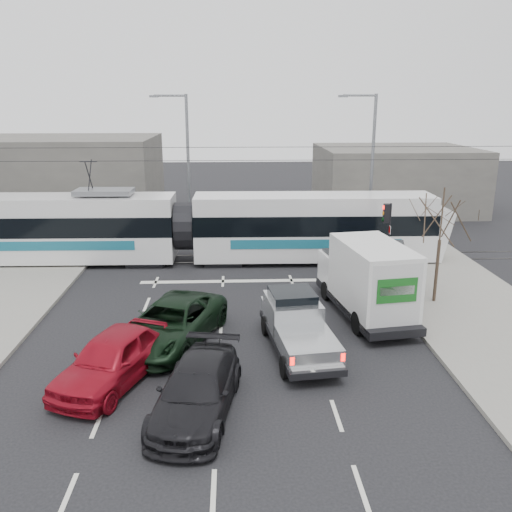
{
  "coord_description": "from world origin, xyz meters",
  "views": [
    {
      "loc": [
        -1.19,
        -19.41,
        8.62
      ],
      "look_at": [
        -0.14,
        4.22,
        1.8
      ],
      "focal_mm": 38.0,
      "sensor_mm": 36.0,
      "label": 1
    }
  ],
  "objects_px": {
    "silver_pickup": "(296,323)",
    "green_car": "(171,323)",
    "bare_tree": "(442,220)",
    "box_truck": "(367,280)",
    "traffic_signal": "(387,223)",
    "navy_pickup": "(384,273)",
    "red_car": "(113,358)",
    "dark_car": "(197,390)",
    "tram": "(184,227)",
    "street_lamp_near": "(369,159)",
    "street_lamp_far": "(185,157)"
  },
  "relations": [
    {
      "from": "navy_pickup",
      "to": "green_car",
      "type": "xyz_separation_m",
      "value": [
        -9.06,
        -4.53,
        -0.36
      ]
    },
    {
      "from": "box_truck",
      "to": "dark_car",
      "type": "xyz_separation_m",
      "value": [
        -6.51,
        -6.99,
        -0.86
      ]
    },
    {
      "from": "box_truck",
      "to": "traffic_signal",
      "type": "bearing_deg",
      "value": 58.35
    },
    {
      "from": "bare_tree",
      "to": "street_lamp_near",
      "type": "bearing_deg",
      "value": 91.42
    },
    {
      "from": "bare_tree",
      "to": "green_car",
      "type": "relative_size",
      "value": 0.88
    },
    {
      "from": "dark_car",
      "to": "tram",
      "type": "bearing_deg",
      "value": 105.85
    },
    {
      "from": "bare_tree",
      "to": "dark_car",
      "type": "relative_size",
      "value": 1.0
    },
    {
      "from": "traffic_signal",
      "to": "green_car",
      "type": "relative_size",
      "value": 0.64
    },
    {
      "from": "traffic_signal",
      "to": "dark_car",
      "type": "distance_m",
      "value": 15.12
    },
    {
      "from": "tram",
      "to": "green_car",
      "type": "xyz_separation_m",
      "value": [
        0.37,
        -10.47,
        -1.17
      ]
    },
    {
      "from": "street_lamp_near",
      "to": "red_car",
      "type": "height_order",
      "value": "street_lamp_near"
    },
    {
      "from": "navy_pickup",
      "to": "street_lamp_far",
      "type": "bearing_deg",
      "value": 142.55
    },
    {
      "from": "bare_tree",
      "to": "red_car",
      "type": "xyz_separation_m",
      "value": [
        -12.6,
        -6.3,
        -2.96
      ]
    },
    {
      "from": "traffic_signal",
      "to": "tram",
      "type": "relative_size",
      "value": 0.13
    },
    {
      "from": "street_lamp_near",
      "to": "tram",
      "type": "bearing_deg",
      "value": -157.97
    },
    {
      "from": "tram",
      "to": "red_car",
      "type": "relative_size",
      "value": 5.54
    },
    {
      "from": "silver_pickup",
      "to": "red_car",
      "type": "distance_m",
      "value": 6.42
    },
    {
      "from": "street_lamp_near",
      "to": "bare_tree",
      "type": "bearing_deg",
      "value": -88.58
    },
    {
      "from": "red_car",
      "to": "dark_car",
      "type": "distance_m",
      "value": 3.33
    },
    {
      "from": "tram",
      "to": "navy_pickup",
      "type": "distance_m",
      "value": 11.18
    },
    {
      "from": "street_lamp_far",
      "to": "navy_pickup",
      "type": "height_order",
      "value": "street_lamp_far"
    },
    {
      "from": "silver_pickup",
      "to": "navy_pickup",
      "type": "distance_m",
      "value": 6.88
    },
    {
      "from": "red_car",
      "to": "tram",
      "type": "bearing_deg",
      "value": 106.57
    },
    {
      "from": "silver_pickup",
      "to": "box_truck",
      "type": "distance_m",
      "value": 4.39
    },
    {
      "from": "street_lamp_near",
      "to": "dark_car",
      "type": "height_order",
      "value": "street_lamp_near"
    },
    {
      "from": "bare_tree",
      "to": "dark_car",
      "type": "height_order",
      "value": "bare_tree"
    },
    {
      "from": "traffic_signal",
      "to": "green_car",
      "type": "bearing_deg",
      "value": -143.03
    },
    {
      "from": "green_car",
      "to": "red_car",
      "type": "bearing_deg",
      "value": -98.92
    },
    {
      "from": "tram",
      "to": "bare_tree",
      "type": "bearing_deg",
      "value": -30.44
    },
    {
      "from": "silver_pickup",
      "to": "navy_pickup",
      "type": "xyz_separation_m",
      "value": [
        4.55,
        5.16,
        0.18
      ]
    },
    {
      "from": "navy_pickup",
      "to": "green_car",
      "type": "bearing_deg",
      "value": -139.02
    },
    {
      "from": "green_car",
      "to": "bare_tree",
      "type": "bearing_deg",
      "value": 37.01
    },
    {
      "from": "tram",
      "to": "box_truck",
      "type": "distance_m",
      "value": 11.52
    },
    {
      "from": "traffic_signal",
      "to": "street_lamp_near",
      "type": "relative_size",
      "value": 0.4
    },
    {
      "from": "box_truck",
      "to": "green_car",
      "type": "bearing_deg",
      "value": -172.04
    },
    {
      "from": "bare_tree",
      "to": "dark_car",
      "type": "xyz_separation_m",
      "value": [
        -9.85,
        -8.18,
        -3.07
      ]
    },
    {
      "from": "bare_tree",
      "to": "dark_car",
      "type": "distance_m",
      "value": 13.17
    },
    {
      "from": "navy_pickup",
      "to": "dark_car",
      "type": "distance_m",
      "value": 12.11
    },
    {
      "from": "tram",
      "to": "dark_car",
      "type": "relative_size",
      "value": 5.44
    },
    {
      "from": "red_car",
      "to": "navy_pickup",
      "type": "bearing_deg",
      "value": 56.25
    },
    {
      "from": "traffic_signal",
      "to": "box_truck",
      "type": "bearing_deg",
      "value": -113.09
    },
    {
      "from": "bare_tree",
      "to": "street_lamp_far",
      "type": "bearing_deg",
      "value": 131.12
    },
    {
      "from": "navy_pickup",
      "to": "green_car",
      "type": "distance_m",
      "value": 10.14
    },
    {
      "from": "silver_pickup",
      "to": "red_car",
      "type": "height_order",
      "value": "silver_pickup"
    },
    {
      "from": "silver_pickup",
      "to": "green_car",
      "type": "height_order",
      "value": "silver_pickup"
    },
    {
      "from": "dark_car",
      "to": "traffic_signal",
      "type": "bearing_deg",
      "value": 64.24
    },
    {
      "from": "bare_tree",
      "to": "silver_pickup",
      "type": "height_order",
      "value": "bare_tree"
    },
    {
      "from": "silver_pickup",
      "to": "green_car",
      "type": "bearing_deg",
      "value": 165.01
    },
    {
      "from": "bare_tree",
      "to": "box_truck",
      "type": "xyz_separation_m",
      "value": [
        -3.34,
        -1.2,
        -2.21
      ]
    },
    {
      "from": "silver_pickup",
      "to": "dark_car",
      "type": "xyz_separation_m",
      "value": [
        -3.29,
        -4.06,
        -0.25
      ]
    }
  ]
}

